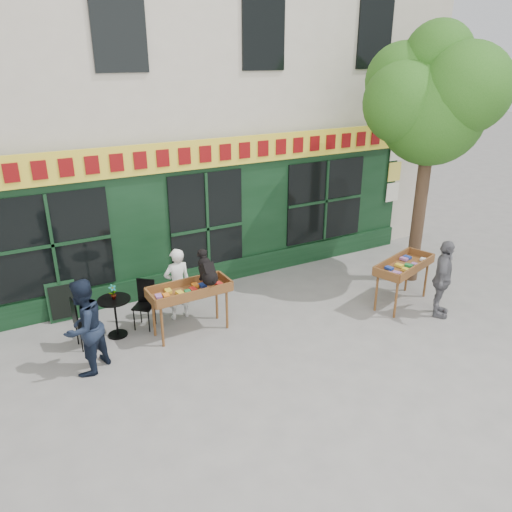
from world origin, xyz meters
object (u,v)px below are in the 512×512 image
at_px(book_cart_center, 190,293).
at_px(dog, 207,267).
at_px(bistro_table, 115,310).
at_px(woman, 178,284).
at_px(man_left, 84,327).
at_px(book_cart_right, 404,268).
at_px(man_right, 443,279).

relative_size(book_cart_center, dog, 2.53).
relative_size(book_cart_center, bistro_table, 1.99).
height_order(dog, woman, dog).
bearing_deg(man_left, book_cart_center, 151.16).
xyz_separation_m(dog, book_cart_right, (3.98, -1.00, -0.47)).
xyz_separation_m(book_cart_center, man_left, (-1.97, -0.36, 0.00)).
relative_size(book_cart_center, man_left, 0.92).
bearing_deg(bistro_table, book_cart_center, -23.08).
xyz_separation_m(woman, bistro_table, (-1.27, -0.11, -0.19)).
xyz_separation_m(book_cart_right, bistro_table, (-5.60, 1.59, -0.28)).
bearing_deg(man_right, bistro_table, 120.55).
bearing_deg(dog, book_cart_center, 170.39).
relative_size(book_cart_right, bistro_table, 2.13).
xyz_separation_m(dog, bistro_table, (-1.62, 0.59, -0.75)).
distance_m(man_right, bistro_table, 6.35).
relative_size(dog, man_right, 0.38).
bearing_deg(dog, book_cart_right, -15.54).
xyz_separation_m(book_cart_right, man_left, (-6.30, 0.69, 0.00)).
distance_m(woman, bistro_table, 1.29).
bearing_deg(woman, man_left, 25.60).
distance_m(woman, man_right, 5.23).
relative_size(dog, woman, 0.41).
relative_size(bistro_table, man_left, 0.46).
xyz_separation_m(book_cart_center, bistro_table, (-1.27, 0.54, -0.28)).
distance_m(book_cart_right, bistro_table, 5.82).
height_order(woman, man_right, man_right).
bearing_deg(man_left, book_cart_right, 134.63).
bearing_deg(dog, man_left, -173.92).
height_order(dog, man_right, man_right).
bearing_deg(woman, dog, 115.09).
bearing_deg(woman, book_cart_center, 88.52).
xyz_separation_m(dog, man_left, (-2.32, -0.31, -0.46)).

